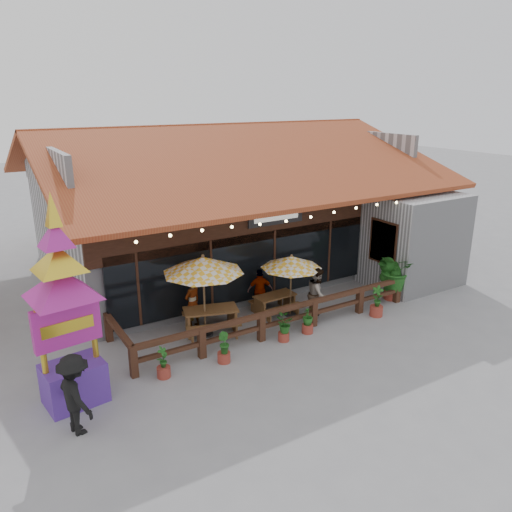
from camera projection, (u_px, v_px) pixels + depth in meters
ground at (316, 317)px, 17.00m from camera, size 100.00×100.00×0.00m
restaurant_building at (229, 215)px, 21.82m from camera, size 15.50×14.73×6.09m
patio_railing at (264, 318)px, 15.48m from camera, size 10.00×2.60×0.92m
umbrella_left at (203, 265)px, 15.01m from camera, size 2.77×2.77×2.67m
umbrella_right at (291, 262)px, 16.55m from camera, size 2.36×2.36×2.19m
picnic_table_left at (211, 316)px, 15.74m from camera, size 2.03×1.87×0.81m
picnic_table_right at (275, 301)px, 17.14m from camera, size 1.46×1.27×0.68m
thai_sign_tower at (62, 289)px, 11.39m from camera, size 2.34×2.34×5.63m
tropical_plant at (393, 270)px, 18.14m from camera, size 1.86×1.90×1.99m
diner_a at (192, 303)px, 15.98m from camera, size 0.73×0.61×1.70m
diner_b at (318, 294)px, 16.61m from camera, size 1.09×1.09×1.79m
diner_c at (260, 290)px, 17.30m from camera, size 0.96×0.69×1.51m
pedestrian at (75, 395)px, 10.93m from camera, size 0.96×1.36×1.90m
planter_a at (163, 364)px, 13.26m from camera, size 0.38×0.37×0.90m
planter_b at (224, 349)px, 14.00m from camera, size 0.37×0.38×0.90m
planter_c at (284, 327)px, 15.20m from camera, size 0.67×0.68×0.85m
planter_d at (308, 320)px, 15.73m from camera, size 0.45×0.45×0.88m
planter_e at (377, 303)px, 16.94m from camera, size 0.44×0.46×1.08m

